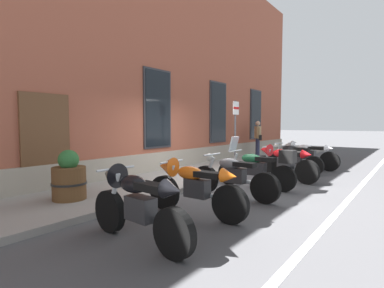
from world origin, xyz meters
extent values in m
plane|color=#424244|center=(0.00, 0.00, 0.00)|extent=(140.00, 140.00, 0.00)
cube|color=gray|center=(0.00, 1.18, 0.06)|extent=(27.69, 2.36, 0.12)
cube|color=silver|center=(0.00, -3.20, 0.00)|extent=(27.69, 0.12, 0.01)
cube|color=brown|center=(0.00, 4.88, 4.10)|extent=(21.69, 5.04, 8.20)
cube|color=gray|center=(0.00, 2.32, 0.35)|extent=(21.69, 0.10, 0.70)
cube|color=brown|center=(-3.61, 2.33, 1.15)|extent=(1.10, 0.08, 2.30)
cube|color=#2D2D33|center=(0.00, 2.34, 2.10)|extent=(1.22, 0.06, 2.52)
cube|color=black|center=(0.00, 2.31, 2.10)|extent=(1.10, 0.03, 2.40)
cube|color=#2D2D33|center=(3.61, 2.34, 2.10)|extent=(1.22, 0.06, 2.52)
cube|color=black|center=(3.61, 2.31, 2.10)|extent=(1.10, 0.03, 2.40)
cube|color=#2D2D33|center=(7.23, 2.34, 2.10)|extent=(1.22, 0.06, 2.52)
cube|color=black|center=(7.23, 2.31, 2.10)|extent=(1.10, 0.03, 2.40)
cylinder|color=black|center=(-4.18, -0.69, 0.32)|extent=(0.17, 0.64, 0.63)
cylinder|color=black|center=(-4.28, -2.04, 0.32)|extent=(0.17, 0.64, 0.63)
cylinder|color=silver|center=(-4.19, -0.79, 0.59)|extent=(0.09, 0.33, 0.67)
cube|color=#28282B|center=(-4.23, -1.42, 0.50)|extent=(0.25, 0.45, 0.32)
ellipsoid|color=black|center=(-4.22, -1.27, 0.81)|extent=(0.30, 0.54, 0.24)
cube|color=black|center=(-4.25, -1.65, 0.82)|extent=(0.25, 0.49, 0.10)
cylinder|color=silver|center=(-4.19, -0.87, 0.98)|extent=(0.62, 0.08, 0.04)
cylinder|color=silver|center=(-4.14, -1.73, 0.37)|extent=(0.12, 0.46, 0.09)
cone|color=black|center=(-4.18, -0.74, 0.88)|extent=(0.38, 0.37, 0.36)
cone|color=black|center=(-4.28, -2.02, 0.84)|extent=(0.26, 0.28, 0.24)
cylinder|color=black|center=(-2.81, -0.54, 0.32)|extent=(0.13, 0.64, 0.64)
cylinder|color=black|center=(-2.78, -1.95, 0.32)|extent=(0.13, 0.64, 0.64)
cylinder|color=silver|center=(-2.81, -0.64, 0.56)|extent=(0.08, 0.30, 0.61)
cube|color=#28282B|center=(-2.80, -1.29, 0.50)|extent=(0.23, 0.44, 0.32)
ellipsoid|color=orange|center=(-2.80, -1.14, 0.75)|extent=(0.27, 0.53, 0.24)
cube|color=black|center=(-2.79, -1.52, 0.76)|extent=(0.23, 0.48, 0.10)
cylinder|color=silver|center=(-2.81, -0.72, 0.92)|extent=(0.62, 0.05, 0.04)
cylinder|color=silver|center=(-2.67, -1.59, 0.37)|extent=(0.10, 0.45, 0.09)
cone|color=orange|center=(-2.81, -0.59, 0.82)|extent=(0.37, 0.35, 0.36)
cone|color=orange|center=(-2.78, -1.93, 0.78)|extent=(0.25, 0.27, 0.24)
cylinder|color=black|center=(-1.22, -0.39, 0.32)|extent=(0.15, 0.64, 0.64)
cylinder|color=black|center=(-1.29, -1.90, 0.32)|extent=(0.15, 0.64, 0.64)
cylinder|color=silver|center=(-1.23, -0.49, 0.56)|extent=(0.08, 0.30, 0.61)
cube|color=#28282B|center=(-1.26, -1.20, 0.50)|extent=(0.24, 0.45, 0.32)
ellipsoid|color=slate|center=(-1.25, -1.05, 0.75)|extent=(0.28, 0.53, 0.24)
cube|color=black|center=(-1.27, -1.43, 0.76)|extent=(0.24, 0.49, 0.10)
cylinder|color=silver|center=(-1.23, -0.57, 0.92)|extent=(0.62, 0.06, 0.04)
cylinder|color=silver|center=(-1.15, -1.50, 0.37)|extent=(0.11, 0.45, 0.09)
sphere|color=silver|center=(-1.23, -0.49, 0.85)|extent=(0.18, 0.18, 0.18)
cylinder|color=black|center=(-0.08, -0.37, 0.31)|extent=(0.14, 0.63, 0.63)
cylinder|color=black|center=(-0.05, -1.82, 0.31)|extent=(0.14, 0.63, 0.63)
cylinder|color=silver|center=(-0.08, -0.47, 0.55)|extent=(0.08, 0.30, 0.61)
cube|color=#28282B|center=(-0.06, -1.14, 0.49)|extent=(0.23, 0.45, 0.32)
ellipsoid|color=#195633|center=(-0.07, -0.99, 0.74)|extent=(0.27, 0.53, 0.24)
cube|color=black|center=(-0.06, -1.37, 0.75)|extent=(0.23, 0.49, 0.10)
cylinder|color=silver|center=(-0.08, -0.55, 0.91)|extent=(0.62, 0.05, 0.04)
cylinder|color=silver|center=(0.06, -1.44, 0.36)|extent=(0.10, 0.45, 0.09)
cube|color=#B2BCC6|center=(-0.08, -0.49, 1.09)|extent=(0.36, 0.15, 0.40)
cube|color=black|center=(-0.04, -1.92, 0.85)|extent=(0.37, 0.33, 0.30)
cylinder|color=black|center=(1.49, -0.64, 0.33)|extent=(0.26, 0.67, 0.66)
cylinder|color=black|center=(1.20, -2.01, 0.33)|extent=(0.26, 0.67, 0.66)
cylinder|color=silver|center=(1.47, -0.74, 0.58)|extent=(0.13, 0.31, 0.62)
cube|color=#28282B|center=(1.34, -1.38, 0.51)|extent=(0.31, 0.48, 0.32)
ellipsoid|color=red|center=(1.37, -1.23, 0.77)|extent=(0.36, 0.56, 0.24)
cube|color=black|center=(1.29, -1.60, 0.78)|extent=(0.32, 0.52, 0.10)
cylinder|color=silver|center=(1.46, -0.82, 0.94)|extent=(0.61, 0.16, 0.04)
cylinder|color=silver|center=(1.39, -1.69, 0.38)|extent=(0.18, 0.46, 0.09)
cone|color=red|center=(1.48, -0.69, 0.84)|extent=(0.42, 0.41, 0.36)
cone|color=red|center=(1.21, -1.99, 0.80)|extent=(0.29, 0.30, 0.24)
cylinder|color=black|center=(2.83, -0.42, 0.30)|extent=(0.16, 0.61, 0.61)
cylinder|color=black|center=(2.73, -1.78, 0.30)|extent=(0.16, 0.61, 0.61)
cylinder|color=silver|center=(2.82, -0.52, 0.57)|extent=(0.09, 0.33, 0.66)
cube|color=#28282B|center=(2.78, -1.15, 0.48)|extent=(0.25, 0.45, 0.32)
ellipsoid|color=black|center=(2.79, -1.00, 0.79)|extent=(0.30, 0.54, 0.24)
cube|color=black|center=(2.76, -1.38, 0.80)|extent=(0.25, 0.49, 0.10)
cylinder|color=silver|center=(2.82, -0.60, 0.96)|extent=(0.62, 0.08, 0.04)
cylinder|color=silver|center=(2.88, -1.46, 0.35)|extent=(0.12, 0.46, 0.09)
sphere|color=silver|center=(2.82, -0.52, 0.89)|extent=(0.18, 0.18, 0.18)
cylinder|color=black|center=(4.09, -0.45, 0.34)|extent=(0.19, 0.68, 0.67)
cylinder|color=black|center=(3.93, -1.97, 0.34)|extent=(0.19, 0.68, 0.67)
cylinder|color=silver|center=(4.08, -0.55, 0.57)|extent=(0.10, 0.30, 0.60)
cube|color=#28282B|center=(4.00, -1.26, 0.52)|extent=(0.27, 0.46, 0.32)
ellipsoid|color=silver|center=(4.02, -1.11, 0.75)|extent=(0.32, 0.55, 0.24)
cube|color=black|center=(3.98, -1.49, 0.76)|extent=(0.27, 0.50, 0.10)
cylinder|color=silver|center=(4.07, -0.63, 0.92)|extent=(0.62, 0.10, 0.04)
cylinder|color=silver|center=(4.09, -1.58, 0.39)|extent=(0.14, 0.46, 0.09)
cone|color=silver|center=(4.09, -0.50, 0.82)|extent=(0.39, 0.38, 0.36)
cone|color=silver|center=(3.93, -1.96, 0.78)|extent=(0.27, 0.28, 0.24)
cylinder|color=#2D3351|center=(6.22, 1.77, 0.53)|extent=(0.14, 0.14, 0.81)
cylinder|color=#2D3351|center=(6.09, 1.64, 0.53)|extent=(0.14, 0.14, 0.81)
cube|color=tan|center=(6.16, 1.71, 1.22)|extent=(0.43, 0.42, 0.57)
sphere|color=tan|center=(6.16, 1.71, 1.65)|extent=(0.22, 0.22, 0.22)
cylinder|color=tan|center=(6.34, 1.88, 1.19)|extent=(0.09, 0.09, 0.55)
cylinder|color=tan|center=(5.97, 1.54, 1.19)|extent=(0.09, 0.09, 0.55)
cube|color=black|center=(5.94, 1.47, 0.98)|extent=(0.14, 0.14, 0.24)
cylinder|color=#4C4C51|center=(1.99, 0.62, 1.26)|extent=(0.06, 0.06, 2.28)
cube|color=white|center=(1.99, 0.60, 2.15)|extent=(0.36, 0.03, 0.44)
cube|color=red|center=(1.99, 0.58, 2.15)|extent=(0.36, 0.01, 0.08)
cylinder|color=brown|center=(-3.76, 1.15, 0.44)|extent=(0.64, 0.64, 0.65)
cylinder|color=black|center=(-3.76, 1.15, 0.44)|extent=(0.67, 0.67, 0.04)
sphere|color=#28602D|center=(-3.76, 1.15, 0.91)|extent=(0.40, 0.40, 0.40)
camera|label=1|loc=(-6.87, -4.29, 1.62)|focal=27.56mm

